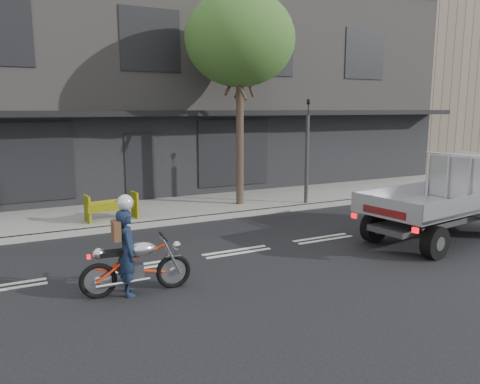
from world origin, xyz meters
name	(u,v)px	position (x,y,z in m)	size (l,w,h in m)	color
ground	(237,252)	(0.00, 0.00, 0.00)	(80.00, 80.00, 0.00)	black
sidewalk	(170,209)	(0.00, 4.70, 0.07)	(32.00, 3.20, 0.15)	gray
kerb	(188,220)	(0.00, 3.10, 0.07)	(32.00, 0.20, 0.15)	gray
building_main	(118,89)	(0.00, 11.30, 4.00)	(26.00, 10.00, 8.00)	slate
building_neighbour	(447,79)	(20.00, 11.30, 5.00)	(14.00, 10.00, 10.00)	brown
street_tree	(240,40)	(2.20, 4.20, 5.28)	(3.40, 3.40, 6.74)	#382B21
traffic_light_pole	(307,157)	(4.20, 3.35, 1.65)	(0.12, 0.12, 3.50)	#2D2D30
motorcycle	(136,264)	(-2.62, -1.32, 0.51)	(1.95, 0.57, 1.00)	black
rider	(127,252)	(-2.77, -1.32, 0.76)	(0.55, 0.36, 1.52)	#131F35
flatbed_ute	(467,188)	(6.03, -1.18, 1.20)	(4.75, 2.45, 2.10)	black
construction_barrier	(113,208)	(-1.99, 3.58, 0.54)	(1.39, 0.55, 0.78)	yellow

